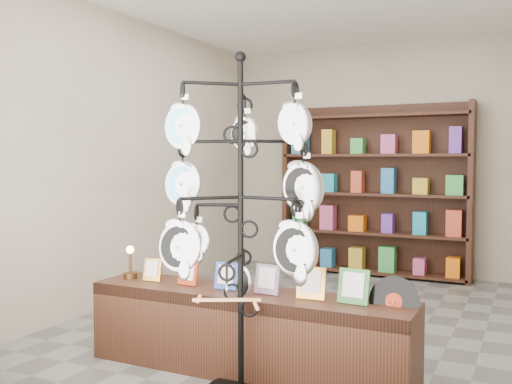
# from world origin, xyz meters

# --- Properties ---
(ground) EXTENTS (5.00, 5.00, 0.00)m
(ground) POSITION_xyz_m (0.00, 0.00, 0.00)
(ground) COLOR slate
(ground) RESTS_ON ground
(room_envelope) EXTENTS (5.00, 5.00, 5.00)m
(room_envelope) POSITION_xyz_m (0.00, 0.00, 1.85)
(room_envelope) COLOR #B8AD94
(room_envelope) RESTS_ON ground
(display_tree) EXTENTS (1.18, 1.18, 2.17)m
(display_tree) POSITION_xyz_m (0.18, -1.79, 1.25)
(display_tree) COLOR black
(display_tree) RESTS_ON ground
(front_shelf) EXTENTS (2.34, 0.48, 0.83)m
(front_shelf) POSITION_xyz_m (0.06, -1.47, 0.29)
(front_shelf) COLOR black
(front_shelf) RESTS_ON ground
(back_shelving) EXTENTS (2.42, 0.36, 2.20)m
(back_shelving) POSITION_xyz_m (0.00, 2.30, 1.03)
(back_shelving) COLOR black
(back_shelving) RESTS_ON ground
(wall_clocks) EXTENTS (0.03, 0.24, 0.84)m
(wall_clocks) POSITION_xyz_m (-1.97, 0.80, 1.50)
(wall_clocks) COLOR black
(wall_clocks) RESTS_ON ground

